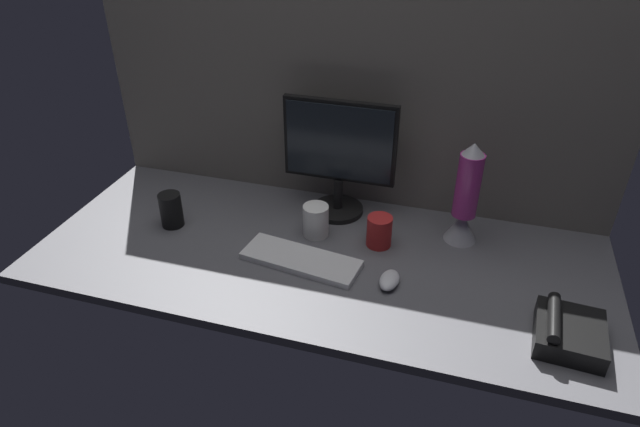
{
  "coord_description": "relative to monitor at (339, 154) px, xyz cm",
  "views": [
    {
      "loc": [
        40.34,
        -136.83,
        104.13
      ],
      "look_at": [
        -0.39,
        0.0,
        14.0
      ],
      "focal_mm": 30.84,
      "sensor_mm": 36.0,
      "label": 1
    }
  ],
  "objects": [
    {
      "name": "mouse",
      "position": [
        25.08,
        -35.7,
        -20.81
      ],
      "size": [
        6.32,
        10.0,
        3.4
      ],
      "primitive_type": "ellipsoid",
      "rotation": [
        0.0,
        0.0,
        -0.08
      ],
      "color": "silver",
      "rests_on": "ground_plane"
    },
    {
      "name": "mug_red_plastic",
      "position": [
        18.03,
        -16.52,
        -17.32
      ],
      "size": [
        8.11,
        8.11,
        10.38
      ],
      "color": "red",
      "rests_on": "ground_plane"
    },
    {
      "name": "cubicle_wall_back",
      "position": [
        0.98,
        12.38,
        15.26
      ],
      "size": [
        180.0,
        5.0,
        75.55
      ],
      "color": "slate",
      "rests_on": "ground_plane"
    },
    {
      "name": "mug_black_travel",
      "position": [
        -51.92,
        -24.95,
        -16.53
      ],
      "size": [
        7.55,
        7.55,
        11.96
      ],
      "color": "black",
      "rests_on": "ground_plane"
    },
    {
      "name": "lava_lamp",
      "position": [
        43.1,
        -5.78,
        -7.95
      ],
      "size": [
        10.61,
        10.61,
        34.71
      ],
      "color": "#A5A5AD",
      "rests_on": "ground_plane"
    },
    {
      "name": "keyboard",
      "position": [
        -3.2,
        -32.79,
        -21.51
      ],
      "size": [
        38.45,
        18.01,
        2.0
      ],
      "primitive_type": "cube",
      "rotation": [
        0.0,
        0.0,
        -0.14
      ],
      "color": "silver",
      "rests_on": "ground_plane"
    },
    {
      "name": "desk_phone",
      "position": [
        73.13,
        -45.27,
        -19.33
      ],
      "size": [
        18.3,
        20.15,
        8.8
      ],
      "color": "black",
      "rests_on": "ground_plane"
    },
    {
      "name": "monitor",
      "position": [
        0.0,
        0.0,
        0.0
      ],
      "size": [
        38.47,
        18.0,
        41.21
      ],
      "color": "black",
      "rests_on": "ground_plane"
    },
    {
      "name": "ground_plane",
      "position": [
        0.98,
        -25.12,
        -24.01
      ],
      "size": [
        180.0,
        80.0,
        3.0
      ],
      "primitive_type": "cube",
      "color": "#515156"
    },
    {
      "name": "mug_ceramic_white",
      "position": [
        -3.25,
        -16.7,
        -17.05
      ],
      "size": [
        8.49,
        8.49,
        10.93
      ],
      "color": "white",
      "rests_on": "ground_plane"
    }
  ]
}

